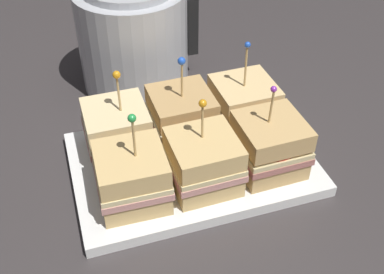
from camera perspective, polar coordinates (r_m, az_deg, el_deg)
The scene contains 9 objects.
ground_plane at distance 0.75m, azimuth 0.00°, elevation -3.64°, with size 6.00×6.00×0.00m, color #383333.
serving_platter at distance 0.74m, azimuth 0.00°, elevation -3.14°, with size 0.36×0.24×0.02m.
sandwich_front_left at distance 0.65m, azimuth -7.13°, elevation -4.76°, with size 0.10×0.10×0.15m.
sandwich_front_center at distance 0.67m, azimuth 1.13°, elevation -3.02°, with size 0.10×0.10×0.14m.
sandwich_front_right at distance 0.70m, azimuth 9.19°, elevation -0.98°, with size 0.10×0.10×0.14m.
sandwich_back_left at distance 0.73m, azimuth -8.86°, elevation 0.76°, with size 0.10×0.10×0.15m.
sandwich_back_center at distance 0.75m, azimuth -1.10°, elevation 2.37°, with size 0.10×0.10×0.15m.
sandwich_back_right at distance 0.78m, azimuth 6.12°, elevation 3.66°, with size 0.10×0.10×0.16m.
kettle_steel at distance 0.90m, azimuth -6.95°, elevation 11.73°, with size 0.22×0.20×0.22m.
Camera 1 is at (-0.17, -0.52, 0.52)m, focal length 45.00 mm.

